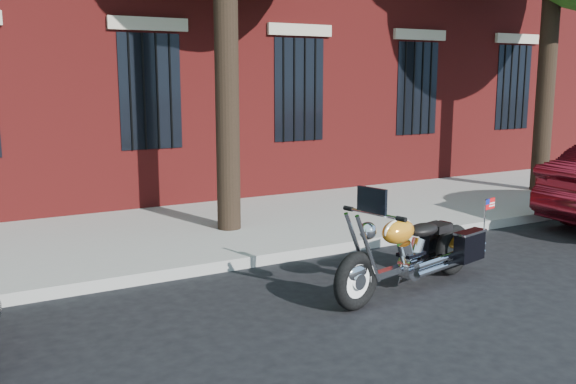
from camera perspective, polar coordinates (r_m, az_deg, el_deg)
ground at (r=7.31m, az=0.58°, el=-9.47°), size 120.00×120.00×0.00m
curb at (r=8.45m, az=-4.11°, el=-6.21°), size 40.00×0.16×0.15m
sidewalk at (r=10.13m, az=-8.65°, el=-3.53°), size 40.00×3.60×0.15m
motorcycle at (r=7.66m, az=11.30°, el=-5.30°), size 2.60×1.10×1.30m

